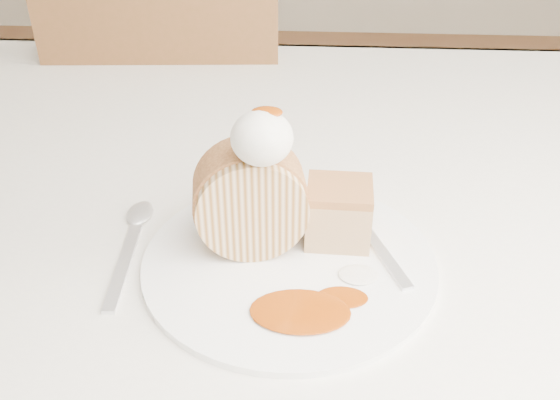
{
  "coord_description": "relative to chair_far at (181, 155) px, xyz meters",
  "views": [
    {
      "loc": [
        0.01,
        -0.49,
        1.15
      ],
      "look_at": [
        -0.02,
        0.01,
        0.82
      ],
      "focal_mm": 40.0,
      "sensor_mm": 36.0,
      "label": 1
    }
  ],
  "objects": [
    {
      "name": "fork",
      "position": [
        0.35,
        -0.64,
        0.26
      ],
      "size": [
        0.08,
        0.17,
        0.0
      ],
      "primitive_type": "cube",
      "rotation": [
        0.0,
        0.0,
        0.36
      ],
      "color": "silver",
      "rests_on": "plate"
    },
    {
      "name": "table",
      "position": [
        0.27,
        -0.45,
        0.16
      ],
      "size": [
        1.4,
        0.9,
        0.75
      ],
      "color": "silver",
      "rests_on": "ground"
    },
    {
      "name": "caramel_pool",
      "position": [
        0.27,
        -0.73,
        0.26
      ],
      "size": [
        0.09,
        0.06,
        0.0
      ],
      "primitive_type": null,
      "rotation": [
        0.0,
        0.0,
        -0.04
      ],
      "color": "#8F3605",
      "rests_on": "plate"
    },
    {
      "name": "whipped_cream",
      "position": [
        0.23,
        -0.65,
        0.39
      ],
      "size": [
        0.06,
        0.06,
        0.05
      ],
      "primitive_type": "ellipsoid",
      "color": "white",
      "rests_on": "roulade_slice"
    },
    {
      "name": "plate",
      "position": [
        0.26,
        -0.65,
        0.25
      ],
      "size": [
        0.31,
        0.31,
        0.01
      ],
      "primitive_type": "cylinder",
      "rotation": [
        0.0,
        0.0,
        -0.04
      ],
      "color": "white",
      "rests_on": "table"
    },
    {
      "name": "spoon",
      "position": [
        0.09,
        -0.67,
        0.25
      ],
      "size": [
        0.04,
        0.17,
        0.0
      ],
      "primitive_type": "cube",
      "rotation": [
        0.0,
        0.0,
        0.06
      ],
      "color": "silver",
      "rests_on": "table"
    },
    {
      "name": "roulade_slice",
      "position": [
        0.22,
        -0.63,
        0.31
      ],
      "size": [
        0.12,
        0.08,
        0.11
      ],
      "primitive_type": "cylinder",
      "rotation": [
        1.57,
        0.0,
        0.17
      ],
      "color": "#D0B690",
      "rests_on": "plate"
    },
    {
      "name": "chair_far",
      "position": [
        0.0,
        0.0,
        0.0
      ],
      "size": [
        0.44,
        0.44,
        0.88
      ],
      "rotation": [
        0.0,
        0.0,
        3.21
      ],
      "color": "brown",
      "rests_on": "ground"
    },
    {
      "name": "cake_chunk",
      "position": [
        0.31,
        -0.62,
        0.28
      ],
      "size": [
        0.07,
        0.06,
        0.05
      ],
      "primitive_type": "cube",
      "rotation": [
        0.0,
        0.0,
        -0.04
      ],
      "color": "#BA7F46",
      "rests_on": "plate"
    },
    {
      "name": "caramel_drizzle",
      "position": [
        0.24,
        -0.64,
        0.42
      ],
      "size": [
        0.03,
        0.02,
        0.01
      ],
      "primitive_type": "ellipsoid",
      "color": "#8F3605",
      "rests_on": "whipped_cream"
    }
  ]
}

